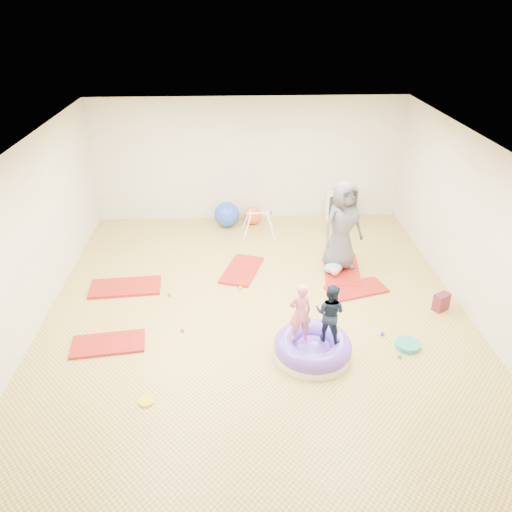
{
  "coord_description": "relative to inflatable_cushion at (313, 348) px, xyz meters",
  "views": [
    {
      "loc": [
        -0.35,
        -6.96,
        4.76
      ],
      "look_at": [
        0.0,
        0.3,
        0.9
      ],
      "focal_mm": 35.0,
      "sensor_mm": 36.0,
      "label": 1
    }
  ],
  "objects": [
    {
      "name": "gym_mat_front_left",
      "position": [
        -3.07,
        0.39,
        -0.12
      ],
      "size": [
        1.15,
        0.68,
        0.05
      ],
      "primitive_type": "cube",
      "rotation": [
        0.0,
        0.0,
        0.12
      ],
      "color": "#AE2305",
      "rests_on": "ground"
    },
    {
      "name": "gym_mat_right",
      "position": [
        1.07,
        1.77,
        -0.12
      ],
      "size": [
        1.17,
        0.81,
        0.04
      ],
      "primitive_type": "cube",
      "rotation": [
        0.0,
        0.0,
        0.29
      ],
      "color": "#AE2305",
      "rests_on": "ground"
    },
    {
      "name": "infant",
      "position": [
        0.74,
        2.3,
        0.02
      ],
      "size": [
        0.35,
        0.35,
        0.2
      ],
      "color": "#7EA1CC",
      "rests_on": "gym_mat_rear_right"
    },
    {
      "name": "child_pink",
      "position": [
        -0.21,
        0.03,
        0.66
      ],
      "size": [
        0.38,
        0.29,
        0.93
      ],
      "primitive_type": "imported",
      "rotation": [
        0.0,
        0.0,
        3.35
      ],
      "color": "#E16483",
      "rests_on": "inflatable_cushion"
    },
    {
      "name": "infant_play_gym",
      "position": [
        -0.58,
        4.13,
        0.23
      ],
      "size": [
        0.73,
        0.69,
        0.56
      ],
      "rotation": [
        0.0,
        0.0,
        -0.32
      ],
      "color": "white",
      "rests_on": "ground"
    },
    {
      "name": "adult_caregiver",
      "position": [
        0.9,
        2.57,
        0.77
      ],
      "size": [
        0.99,
        0.85,
        1.72
      ],
      "primitive_type": "imported",
      "rotation": [
        0.0,
        0.0,
        0.42
      ],
      "color": "#4A4952",
      "rests_on": "gym_mat_rear_right"
    },
    {
      "name": "exercise_ball_blue",
      "position": [
        -1.27,
        4.68,
        0.15
      ],
      "size": [
        0.57,
        0.57,
        0.57
      ],
      "primitive_type": "sphere",
      "color": "blue",
      "rests_on": "ground"
    },
    {
      "name": "room",
      "position": [
        -0.76,
        1.18,
        1.26
      ],
      "size": [
        7.01,
        8.01,
        2.81
      ],
      "color": "gold",
      "rests_on": "ground"
    },
    {
      "name": "balance_disc",
      "position": [
        1.47,
        0.12,
        -0.1
      ],
      "size": [
        0.37,
        0.37,
        0.08
      ],
      "primitive_type": "cylinder",
      "color": "teal",
      "rests_on": "ground"
    },
    {
      "name": "inflatable_cushion",
      "position": [
        0.0,
        0.0,
        0.0
      ],
      "size": [
        1.15,
        1.15,
        0.36
      ],
      "rotation": [
        0.0,
        0.0,
        0.21
      ],
      "color": "white",
      "rests_on": "ground"
    },
    {
      "name": "ball_pit_balls",
      "position": [
        -0.47,
        0.71,
        -0.11
      ],
      "size": [
        3.62,
        2.36,
        0.06
      ],
      "color": "yellow",
      "rests_on": "ground"
    },
    {
      "name": "cube_shelf",
      "position": [
        1.38,
        4.98,
        0.19
      ],
      "size": [
        0.66,
        0.33,
        0.66
      ],
      "color": "white",
      "rests_on": "ground"
    },
    {
      "name": "yellow_toy",
      "position": [
        -2.32,
        -0.84,
        -0.13
      ],
      "size": [
        0.21,
        0.21,
        0.03
      ],
      "primitive_type": "cylinder",
      "color": "yellow",
      "rests_on": "ground"
    },
    {
      "name": "gym_mat_rear_right",
      "position": [
        0.94,
        2.5,
        -0.11
      ],
      "size": [
        0.8,
        1.36,
        0.05
      ],
      "primitive_type": "cube",
      "rotation": [
        0.0,
        0.0,
        1.45
      ],
      "color": "#AE2305",
      "rests_on": "ground"
    },
    {
      "name": "backpack",
      "position": [
        2.34,
        1.1,
        0.01
      ],
      "size": [
        0.31,
        0.28,
        0.3
      ],
      "primitive_type": "cube",
      "rotation": [
        0.0,
        0.0,
        0.55
      ],
      "color": "maroon",
      "rests_on": "ground"
    },
    {
      "name": "gym_mat_mid_left",
      "position": [
        -3.1,
        2.04,
        -0.12
      ],
      "size": [
        1.3,
        0.73,
        0.05
      ],
      "primitive_type": "cube",
      "rotation": [
        0.0,
        0.0,
        0.08
      ],
      "color": "#AE2305",
      "rests_on": "ground"
    },
    {
      "name": "gym_mat_center_back",
      "position": [
        -0.98,
        2.57,
        -0.12
      ],
      "size": [
        0.9,
        1.27,
        0.05
      ],
      "primitive_type": "cube",
      "rotation": [
        0.0,
        0.0,
        1.25
      ],
      "color": "#AE2305",
      "rests_on": "ground"
    },
    {
      "name": "child_navy",
      "position": [
        0.22,
        0.02,
        0.65
      ],
      "size": [
        0.55,
        0.51,
        0.91
      ],
      "primitive_type": "imported",
      "rotation": [
        0.0,
        0.0,
        2.64
      ],
      "color": "black",
      "rests_on": "inflatable_cushion"
    },
    {
      "name": "exercise_ball_orange",
      "position": [
        -0.68,
        4.78,
        0.06
      ],
      "size": [
        0.4,
        0.4,
        0.4
      ],
      "primitive_type": "sphere",
      "color": "#FF5324",
      "rests_on": "ground"
    }
  ]
}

